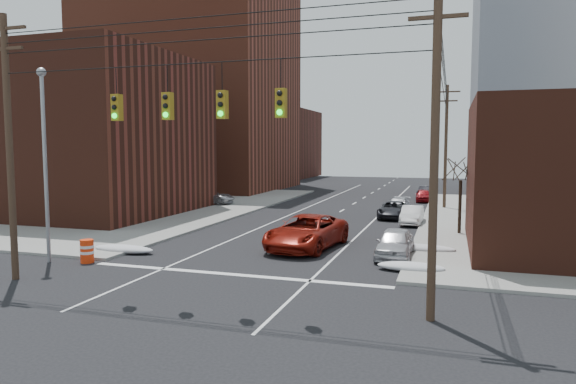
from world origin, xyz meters
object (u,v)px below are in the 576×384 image
Objects in this scene: parked_car_c at (394,210)px; parked_car_f at (425,192)px; parked_car_a at (395,243)px; construction_barrel at (87,251)px; lot_car_d at (131,203)px; lot_car_b at (210,197)px; lot_car_c at (80,208)px; parked_car_b at (412,215)px; lot_car_a at (108,210)px; red_pickup at (307,232)px; parked_car_d at (398,205)px; parked_car_e at (423,196)px.

parked_car_f is at bearing 84.84° from parked_car_c.
parked_car_a is 1.14× the size of parked_car_f.
construction_barrel is (-12.48, -20.15, -0.08)m from parked_car_c.
lot_car_d reaches higher than construction_barrel.
lot_car_b reaches higher than construction_barrel.
parked_car_a is at bearing -121.88° from lot_car_c.
parked_car_a reaches higher than parked_car_b.
parked_car_a is 22.81m from lot_car_a.
parked_car_c is 24.68m from lot_car_c.
parked_car_a reaches higher than lot_car_c.
red_pickup is 1.63× the size of parked_car_b.
parked_car_b is 6.62m from parked_car_d.
lot_car_a is 3.37m from lot_car_c.
lot_car_a is (-21.92, -21.11, 0.20)m from parked_car_e.
parked_car_c is 17.35m from parked_car_f.
construction_barrel is at bearing -127.77° from parked_car_b.
parked_car_a is at bearing -110.54° from lot_car_d.
lot_car_b is (-19.25, -9.42, 0.17)m from parked_car_e.
parked_car_a is 31.73m from parked_car_f.
construction_barrel is (-14.08, -37.42, -0.04)m from parked_car_f.
lot_car_c is (-25.18, -20.23, 0.14)m from parked_car_e.
parked_car_f is (0.00, 20.09, -0.04)m from parked_car_b.
parked_car_b is at bearing -114.32° from lot_car_b.
parked_car_b is (4.90, 10.69, -0.25)m from red_pickup.
lot_car_d is (-4.16, -6.59, -0.01)m from lot_car_b.
parked_car_e is at bearing -70.04° from lot_car_b.
lot_car_d reaches higher than lot_car_c.
lot_car_b is at bearing 102.32° from construction_barrel.
parked_car_b is 3.24m from parked_car_c.
parked_car_a reaches higher than parked_car_f.
parked_car_b is 25.57m from lot_car_c.
parked_car_d is 22.82m from lot_car_d.
parked_car_b is at bearing 90.33° from parked_car_a.
lot_car_d is (-23.41, -20.35, 0.18)m from parked_car_f.
red_pickup is 17.84m from lot_car_a.
lot_car_c is (-5.93, -10.81, -0.03)m from lot_car_b.
construction_barrel is (-14.08, -17.33, -0.08)m from parked_car_b.
parked_car_a reaches higher than parked_car_c.
red_pickup is 1.73× the size of parked_car_f.
parked_car_a is at bearing 22.01° from construction_barrel.
parked_car_c is at bearing -87.80° from parked_car_f.
parked_car_e reaches higher than parked_car_f.
parked_car_c is at bearing -51.59° from lot_car_a.
parked_car_e is (1.60, 12.93, -0.02)m from parked_car_c.
red_pickup is 26.88m from parked_car_e.
parked_car_c is 1.25× the size of parked_car_f.
construction_barrel is (-12.48, -23.76, -0.03)m from parked_car_d.
parked_car_f is (1.60, 13.66, 0.01)m from parked_car_d.
lot_car_d is (-23.41, 11.38, 0.07)m from parked_car_a.
parked_car_a is 0.91× the size of parked_car_c.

